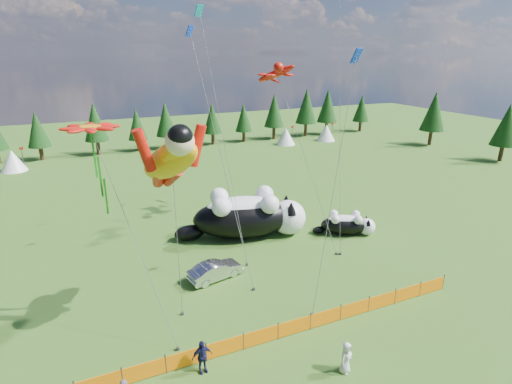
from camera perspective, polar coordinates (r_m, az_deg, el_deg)
ground at (r=25.46m, az=2.09°, el=-15.76°), size 160.00×160.00×0.00m
safety_fence at (r=23.03m, az=5.51°, el=-18.59°), size 22.06×0.06×1.10m
tree_line at (r=65.26m, az=-15.44°, el=9.20°), size 90.00×4.00×8.00m
festival_tents at (r=63.49m, az=-4.62°, el=7.17°), size 50.00×3.20×2.80m
cat_large at (r=33.14m, az=-1.06°, el=-3.30°), size 10.88×5.81×3.99m
cat_small at (r=34.75m, az=12.93°, el=-4.47°), size 4.99×3.46×1.93m
car at (r=27.77m, az=-5.80°, el=-11.07°), size 4.01×2.13×1.26m
spectator_c at (r=20.77m, az=-7.73°, el=-22.28°), size 1.07×0.62×1.76m
spectator_e at (r=21.10m, az=12.73°, el=-22.08°), size 0.95×0.81×1.63m
superhero_kite at (r=19.98m, az=-12.26°, el=4.36°), size 6.34×6.59×12.09m
gecko_kite at (r=34.31m, az=2.87°, el=16.53°), size 4.98×11.28×15.30m
flower_kite at (r=20.63m, az=-22.50°, el=8.05°), size 4.25×4.82×11.89m
diamond_kite_a at (r=26.43m, az=-8.85°, el=19.58°), size 2.49×5.68×16.90m
diamond_kite_c at (r=23.20m, az=13.95°, el=17.09°), size 3.78×2.21×15.36m
diamond_kite_d at (r=30.27m, az=-7.83°, el=22.92°), size 1.83×5.85×18.47m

